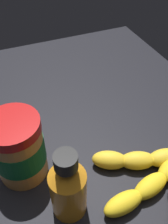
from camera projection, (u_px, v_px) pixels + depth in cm
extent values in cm
cube|color=black|center=(82.00, 123.00, 61.88)|extent=(81.93, 71.11, 4.34)
ellipsoid|color=yellow|center=(165.00, 158.00, 49.45)|extent=(5.09, 7.76, 3.75)
ellipsoid|color=yellow|center=(138.00, 161.00, 48.96)|extent=(5.91, 8.00, 3.75)
ellipsoid|color=yellow|center=(109.00, 160.00, 49.03)|extent=(6.62, 8.08, 3.75)
ellipsoid|color=yellow|center=(151.00, 186.00, 45.03)|extent=(5.25, 8.52, 3.59)
ellipsoid|color=yellow|center=(124.00, 203.00, 42.64)|extent=(4.38, 8.25, 3.59)
cylinder|color=#BF8442|center=(19.00, 152.00, 45.46)|extent=(9.56, 9.56, 11.98)
cylinder|color=#0F592D|center=(19.00, 150.00, 45.04)|extent=(9.75, 9.75, 5.39)
cylinder|color=#B71414|center=(12.00, 126.00, 40.60)|extent=(9.79, 9.79, 1.99)
cylinder|color=orange|center=(69.00, 193.00, 40.58)|extent=(6.10, 6.10, 10.03)
cone|color=orange|center=(67.00, 172.00, 36.13)|extent=(6.10, 6.10, 2.78)
cylinder|color=black|center=(66.00, 162.00, 34.29)|extent=(3.58, 3.58, 2.51)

